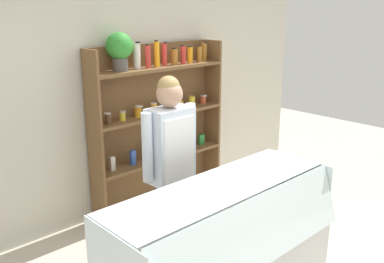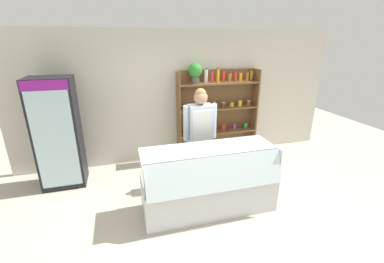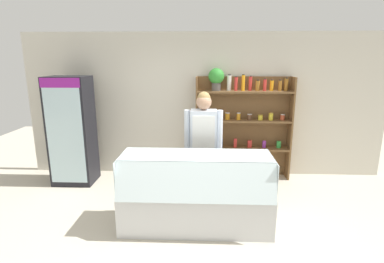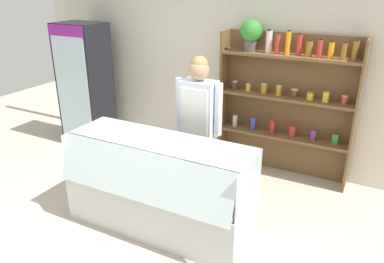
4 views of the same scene
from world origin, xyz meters
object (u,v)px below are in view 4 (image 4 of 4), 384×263
(shelving_unit, at_px, (282,92))
(deli_display_case, at_px, (159,200))
(shop_clerk, at_px, (198,118))
(drinks_fridge, at_px, (85,86))

(shelving_unit, distance_m, deli_display_case, 2.16)
(shelving_unit, distance_m, shop_clerk, 1.29)
(shop_clerk, bearing_deg, shelving_unit, 58.36)
(drinks_fridge, distance_m, deli_display_case, 2.74)
(shelving_unit, bearing_deg, drinks_fridge, -172.33)
(drinks_fridge, relative_size, shelving_unit, 0.94)
(drinks_fridge, bearing_deg, deli_display_case, -32.20)
(drinks_fridge, height_order, deli_display_case, drinks_fridge)
(drinks_fridge, bearing_deg, shop_clerk, -16.25)
(drinks_fridge, relative_size, shop_clerk, 1.10)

